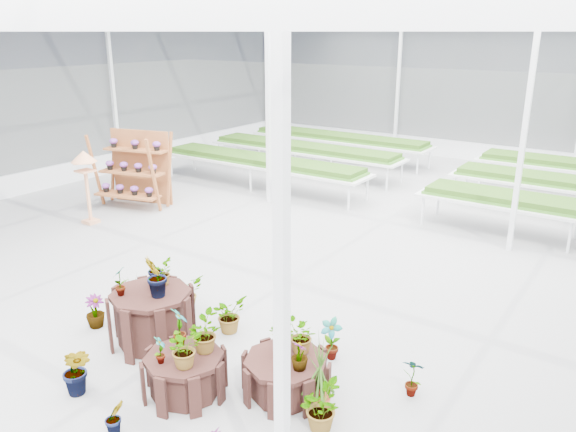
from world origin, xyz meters
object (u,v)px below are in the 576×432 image
Objects in this scene: plinth_low at (286,376)px; shelf_rack at (133,170)px; plinth_mid at (185,375)px; bird_table at (87,187)px; plinth_tall at (152,318)px.

shelf_rack is at bearing 150.76° from plinth_low.
shelf_rack is at bearing 143.03° from plinth_mid.
bird_table is (0.19, -1.49, -0.08)m from shelf_rack.
plinth_tall is 6.87m from shelf_rack.
shelf_rack is 1.10× the size of bird_table.
plinth_mid is at bearing -51.81° from shelf_rack.
shelf_rack is (-7.52, 4.21, 0.70)m from plinth_low.
bird_table is at bearing 159.62° from plinth_low.
shelf_rack reaches higher than plinth_low.
plinth_mid is 1.22m from plinth_low.
plinth_mid is 8.19m from shelf_rack.
plinth_low is at bearing -20.88° from bird_table.
bird_table is (-7.33, 2.72, 0.61)m from plinth_low.
plinth_tall reaches higher than plinth_mid.
bird_table is at bearing 151.60° from plinth_mid.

